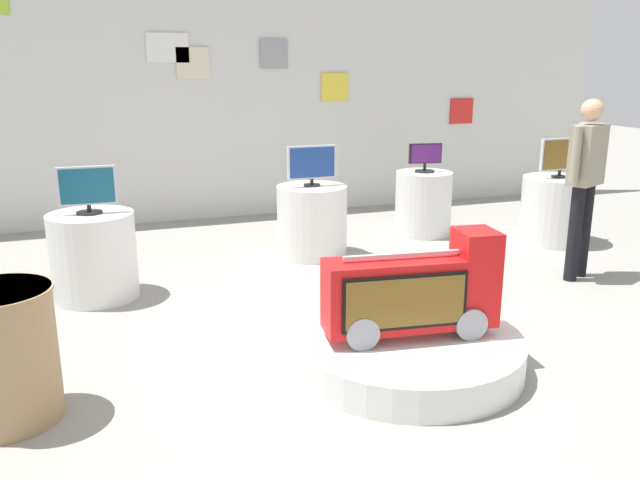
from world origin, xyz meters
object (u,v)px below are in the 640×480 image
object	(u,v)px
display_pedestal_center_rear	(94,256)
display_pedestal_left_rear	(423,203)
shopper_browsing_near_truck	(585,176)
display_pedestal_right_rear	(312,221)
tv_on_far_right	(561,156)
side_table_round	(3,354)
novelty_firetruck_tv	(414,294)
main_display_pedestal	(408,351)
tv_on_center_rear	(87,189)
tv_on_left_rear	(425,157)
tv_on_right_rear	(312,164)
display_pedestal_far_right	(556,210)

from	to	relation	value
display_pedestal_center_rear	display_pedestal_left_rear	bearing A→B (deg)	15.38
display_pedestal_center_rear	shopper_browsing_near_truck	size ratio (longest dim) A/B	0.45
display_pedestal_left_rear	display_pedestal_right_rear	world-z (taller)	same
display_pedestal_center_rear	shopper_browsing_near_truck	distance (m)	4.48
tv_on_far_right	side_table_round	xyz separation A→B (m)	(-5.51, -2.16, -0.60)
shopper_browsing_near_truck	display_pedestal_left_rear	bearing A→B (deg)	106.10
display_pedestal_left_rear	tv_on_far_right	bearing A→B (deg)	-34.27
novelty_firetruck_tv	main_display_pedestal	bearing A→B (deg)	155.91
novelty_firetruck_tv	tv_on_center_rear	size ratio (longest dim) A/B	2.49
display_pedestal_center_rear	shopper_browsing_near_truck	xyz separation A→B (m)	(4.33, -0.96, 0.61)
tv_on_left_rear	tv_on_right_rear	size ratio (longest dim) A/B	0.75
tv_on_center_rear	shopper_browsing_near_truck	distance (m)	4.44
display_pedestal_left_rear	display_pedestal_far_right	bearing A→B (deg)	-34.13
novelty_firetruck_tv	tv_on_far_right	bearing A→B (deg)	37.59
novelty_firetruck_tv	display_pedestal_center_rear	bearing A→B (deg)	132.80
tv_on_left_rear	tv_on_far_right	bearing A→B (deg)	-34.17
side_table_round	shopper_browsing_near_truck	size ratio (longest dim) A/B	0.47
tv_on_left_rear	display_pedestal_center_rear	distance (m)	3.94
tv_on_center_rear	novelty_firetruck_tv	bearing A→B (deg)	-47.15
display_pedestal_left_rear	side_table_round	distance (m)	5.22
tv_on_left_rear	display_pedestal_center_rear	world-z (taller)	tv_on_left_rear
display_pedestal_left_rear	tv_on_center_rear	distance (m)	3.94
display_pedestal_right_rear	display_pedestal_far_right	bearing A→B (deg)	-8.42
novelty_firetruck_tv	display_pedestal_center_rear	size ratio (longest dim) A/B	1.57
tv_on_left_rear	tv_on_center_rear	distance (m)	3.90
main_display_pedestal	tv_on_far_right	xyz separation A→B (m)	(3.04, 2.32, 0.89)
main_display_pedestal	display_pedestal_left_rear	xyz separation A→B (m)	(1.80, 3.17, 0.26)
display_pedestal_right_rear	novelty_firetruck_tv	bearing A→B (deg)	-94.61
tv_on_far_right	display_pedestal_left_rear	bearing A→B (deg)	145.73
main_display_pedestal	display_pedestal_far_right	xyz separation A→B (m)	(3.04, 2.32, 0.26)
tv_on_center_rear	display_pedestal_right_rear	bearing A→B (deg)	15.41
display_pedestal_center_rear	tv_on_center_rear	distance (m)	0.59
main_display_pedestal	display_pedestal_left_rear	world-z (taller)	display_pedestal_left_rear
display_pedestal_far_right	tv_on_center_rear	bearing A→B (deg)	-177.79
novelty_firetruck_tv	tv_on_far_right	xyz separation A→B (m)	(3.02, 2.33, 0.48)
tv_on_far_right	tv_on_right_rear	bearing A→B (deg)	171.58
novelty_firetruck_tv	side_table_round	bearing A→B (deg)	176.26
display_pedestal_far_right	display_pedestal_center_rear	bearing A→B (deg)	-177.84
display_pedestal_left_rear	display_pedestal_far_right	world-z (taller)	same
main_display_pedestal	tv_on_left_rear	bearing A→B (deg)	60.39
main_display_pedestal	tv_on_center_rear	distance (m)	3.02
tv_on_left_rear	display_pedestal_far_right	xyz separation A→B (m)	(1.25, -0.84, -0.55)
display_pedestal_far_right	main_display_pedestal	bearing A→B (deg)	-142.66
tv_on_center_rear	tv_on_far_right	size ratio (longest dim) A/B	0.83
display_pedestal_far_right	display_pedestal_left_rear	bearing A→B (deg)	145.87
display_pedestal_center_rear	display_pedestal_right_rear	bearing A→B (deg)	15.31
display_pedestal_right_rear	shopper_browsing_near_truck	distance (m)	2.72
main_display_pedestal	display_pedestal_far_right	distance (m)	3.84
tv_on_right_rear	shopper_browsing_near_truck	distance (m)	2.64
display_pedestal_right_rear	side_table_round	world-z (taller)	side_table_round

